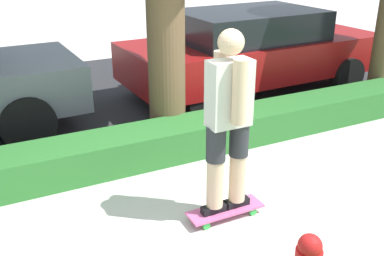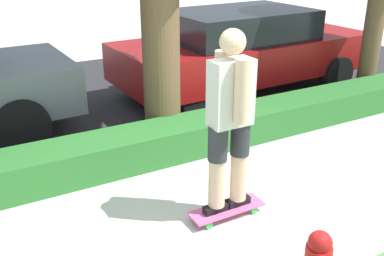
{
  "view_description": "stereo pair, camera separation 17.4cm",
  "coord_description": "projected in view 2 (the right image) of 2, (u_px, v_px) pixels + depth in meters",
  "views": [
    {
      "loc": [
        -1.73,
        -3.02,
        2.5
      ],
      "look_at": [
        0.08,
        0.6,
        0.79
      ],
      "focal_mm": 42.0,
      "sensor_mm": 36.0,
      "label": 1
    },
    {
      "loc": [
        -1.89,
        -2.94,
        2.5
      ],
      "look_at": [
        0.08,
        0.6,
        0.79
      ],
      "focal_mm": 42.0,
      "sensor_mm": 36.0,
      "label": 2
    }
  ],
  "objects": [
    {
      "name": "hedge_row",
      "position": [
        146.0,
        146.0,
        5.4
      ],
      "size": [
        15.51,
        0.6,
        0.41
      ],
      "color": "#2D702D",
      "rests_on": "ground_plane"
    },
    {
      "name": "skater_person",
      "position": [
        230.0,
        119.0,
        3.99
      ],
      "size": [
        0.5,
        0.45,
        1.73
      ],
      "color": "black",
      "rests_on": "skateboard"
    },
    {
      "name": "parked_car_middle",
      "position": [
        243.0,
        49.0,
        7.78
      ],
      "size": [
        4.59,
        1.96,
        1.4
      ],
      "rotation": [
        0.0,
        0.0,
        0.04
      ],
      "color": "maroon",
      "rests_on": "ground_plane"
    },
    {
      "name": "street_asphalt",
      "position": [
        84.0,
        99.0,
        7.57
      ],
      "size": [
        15.51,
        5.0,
        0.01
      ],
      "color": "#2D2D30",
      "rests_on": "ground_plane"
    },
    {
      "name": "ground_plane",
      "position": [
        215.0,
        229.0,
        4.19
      ],
      "size": [
        60.0,
        60.0,
        0.0
      ],
      "primitive_type": "plane",
      "color": "beige"
    },
    {
      "name": "skateboard",
      "position": [
        227.0,
        209.0,
        4.36
      ],
      "size": [
        0.76,
        0.24,
        0.09
      ],
      "color": "#DB5B93",
      "rests_on": "ground_plane"
    }
  ]
}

